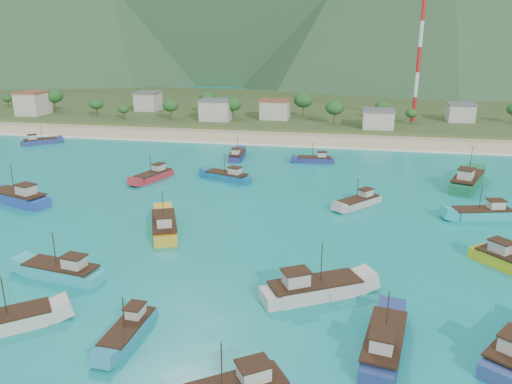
% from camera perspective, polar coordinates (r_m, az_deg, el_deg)
% --- Properties ---
extents(ground, '(600.00, 600.00, 0.00)m').
position_cam_1_polar(ground, '(70.08, -3.43, -6.68)').
color(ground, '#0C877E').
rests_on(ground, ground).
extents(beach, '(400.00, 18.00, 1.20)m').
position_cam_1_polar(beach, '(144.63, 4.33, 6.06)').
color(beach, beige).
rests_on(beach, ground).
extents(land, '(400.00, 110.00, 2.40)m').
position_cam_1_polar(land, '(204.50, 6.39, 9.39)').
color(land, '#385123').
rests_on(land, ground).
extents(surf_line, '(400.00, 2.50, 0.08)m').
position_cam_1_polar(surf_line, '(135.40, 3.85, 5.28)').
color(surf_line, white).
rests_on(surf_line, ground).
extents(village, '(217.96, 30.28, 7.62)m').
position_cam_1_polar(village, '(166.13, 4.84, 9.18)').
color(village, beige).
rests_on(village, ground).
extents(vegetation, '(276.80, 25.61, 8.81)m').
position_cam_1_polar(vegetation, '(168.48, 2.61, 9.52)').
color(vegetation, '#235623').
rests_on(vegetation, ground).
extents(radio_tower, '(1.20, 1.20, 46.75)m').
position_cam_1_polar(radio_tower, '(170.98, 18.22, 15.48)').
color(radio_tower, red).
rests_on(radio_tower, ground).
extents(boat_0, '(10.78, 5.47, 6.11)m').
position_cam_1_polar(boat_0, '(89.62, 24.52, -2.30)').
color(boat_0, '#1DA6B0').
rests_on(boat_0, ground).
extents(boat_1, '(7.98, 8.81, 5.44)m').
position_cam_1_polar(boat_1, '(89.39, 11.72, -1.17)').
color(boat_1, '#B9AFA6').
rests_on(boat_1, ground).
extents(boat_5, '(5.92, 10.27, 5.83)m').
position_cam_1_polar(boat_5, '(105.53, -11.63, 1.77)').
color(boat_5, '#B72731').
rests_on(boat_5, ground).
extents(boat_6, '(7.66, 12.08, 6.88)m').
position_cam_1_polar(boat_6, '(77.09, -10.44, -3.94)').
color(boat_6, gold).
rests_on(boat_6, ground).
extents(boat_7, '(8.91, 8.15, 5.52)m').
position_cam_1_polar(boat_7, '(149.74, -23.48, 5.29)').
color(boat_7, navy).
rests_on(boat_7, ground).
extents(boat_8, '(13.11, 7.52, 7.43)m').
position_cam_1_polar(boat_8, '(98.08, -25.48, -0.65)').
color(boat_8, '#2543A1').
rests_on(boat_8, ground).
extents(boat_11, '(5.06, 11.33, 6.47)m').
position_cam_1_polar(boat_11, '(50.68, 14.40, -16.56)').
color(boat_11, navy).
rests_on(boat_11, ground).
extents(boat_12, '(2.88, 8.61, 5.03)m').
position_cam_1_polar(boat_12, '(53.11, -14.33, -15.16)').
color(boat_12, teal).
rests_on(boat_12, ground).
extents(boat_15, '(10.37, 6.29, 5.89)m').
position_cam_1_polar(boat_15, '(102.97, -3.26, 1.73)').
color(boat_15, '#116093').
rests_on(boat_15, ground).
extents(boat_16, '(8.80, 3.33, 5.08)m').
position_cam_1_polar(boat_16, '(118.21, 6.75, 3.64)').
color(boat_16, navy).
rests_on(boat_16, ground).
extents(boat_18, '(8.96, 14.43, 8.21)m').
position_cam_1_polar(boat_18, '(106.56, 22.98, 1.11)').
color(boat_18, '#16653E').
rests_on(boat_18, ground).
extents(boat_22, '(3.35, 9.58, 5.57)m').
position_cam_1_polar(boat_22, '(121.36, -2.17, 4.16)').
color(boat_22, navy).
rests_on(boat_22, ground).
extents(boat_23, '(12.02, 8.90, 7.00)m').
position_cam_1_polar(boat_23, '(58.44, 6.54, -11.04)').
color(boat_23, beige).
rests_on(boat_23, ground).
extents(boat_27, '(10.96, 4.72, 6.27)m').
position_cam_1_polar(boat_27, '(66.76, -21.23, -8.52)').
color(boat_27, '#2BAABB').
rests_on(boat_27, ground).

